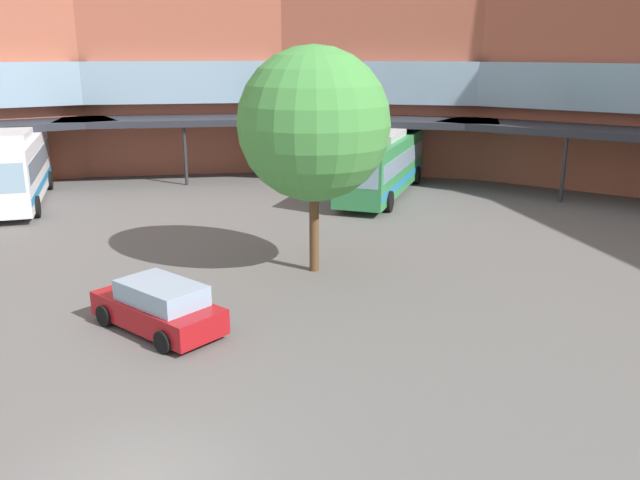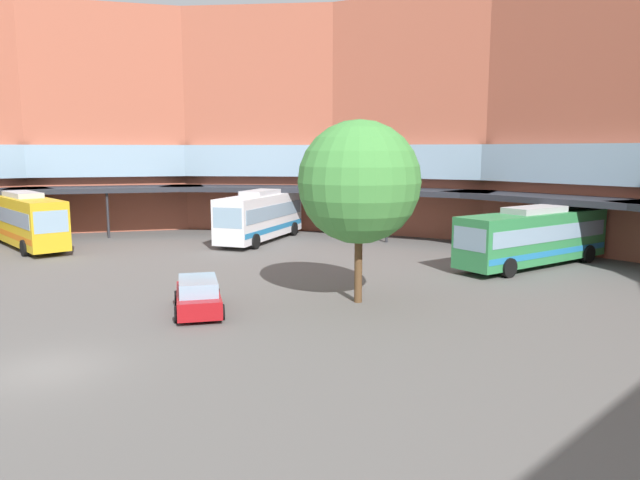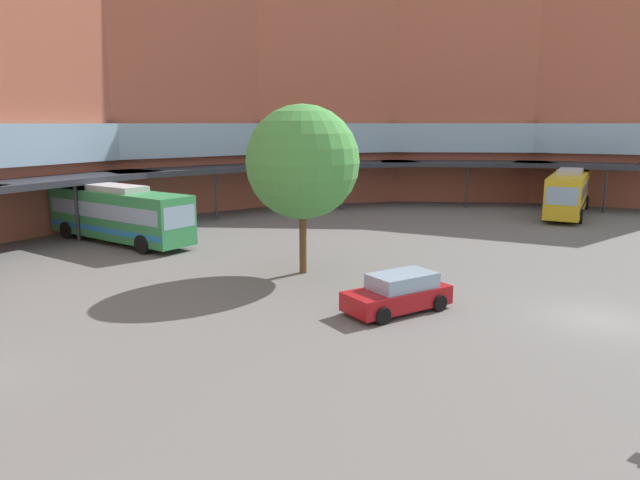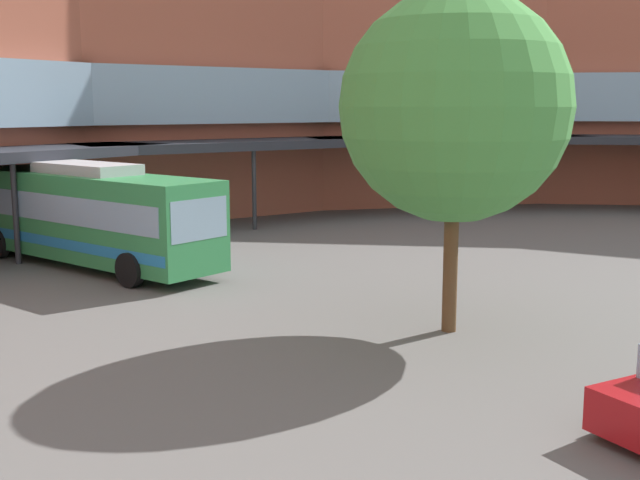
% 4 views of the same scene
% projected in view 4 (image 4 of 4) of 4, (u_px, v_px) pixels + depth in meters
% --- Properties ---
extents(bus_0, '(3.78, 11.59, 3.61)m').
position_uv_depth(bus_0, '(89.00, 214.00, 27.84)').
color(bus_0, '#338C4C').
rests_on(bus_0, ground).
extents(plaza_tree, '(5.56, 5.56, 8.32)m').
position_uv_depth(plaza_tree, '(455.00, 107.00, 19.07)').
color(plaza_tree, brown).
rests_on(plaza_tree, ground).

